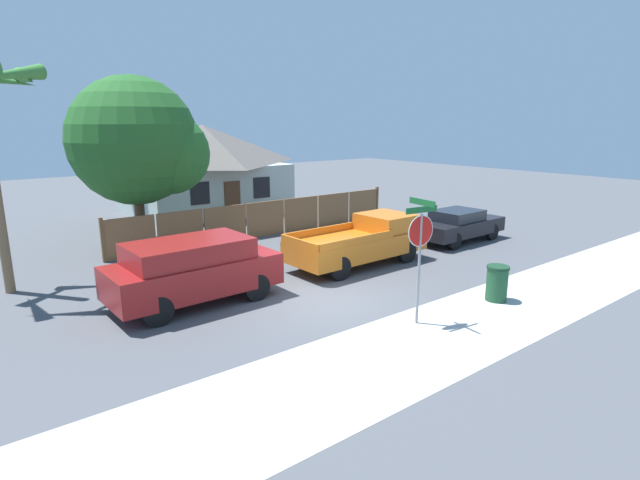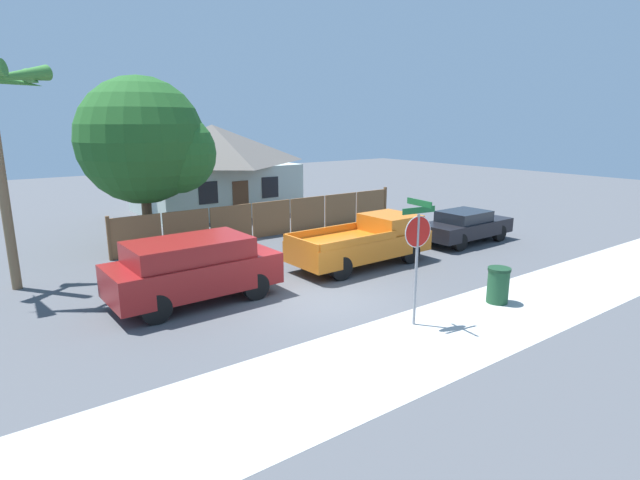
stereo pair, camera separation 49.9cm
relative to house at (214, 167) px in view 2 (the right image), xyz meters
name	(u,v)px [view 2 (the right image)]	position (x,y,z in m)	size (l,w,h in m)	color
ground_plane	(324,300)	(-3.71, -15.26, -2.49)	(80.00, 80.00, 0.00)	#4C4F54
sidewalk_strip	(418,344)	(-3.71, -18.86, -2.48)	(36.00, 3.20, 0.01)	#B2B2AD
wooden_fence	(272,218)	(-0.65, -7.28, -1.71)	(13.84, 0.12, 1.65)	brown
house	(214,167)	(0.00, 0.00, 0.00)	(8.46, 6.70, 4.79)	#B2C1B7
oak_tree	(149,144)	(-5.33, -5.76, 1.62)	(5.25, 5.00, 6.73)	brown
red_suv	(193,268)	(-6.73, -13.20, -1.49)	(4.69, 2.12, 1.82)	maroon
orange_pickup	(366,241)	(-0.33, -13.20, -1.65)	(5.26, 2.10, 1.67)	orange
parked_sedan	(465,226)	(5.20, -13.20, -1.77)	(4.35, 1.80, 1.36)	black
stop_sign	(417,241)	(-2.93, -18.00, -0.33)	(0.97, 0.87, 3.17)	gray
trash_bin	(498,285)	(0.11, -18.31, -1.97)	(0.63, 0.63, 1.02)	#1E4C2D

